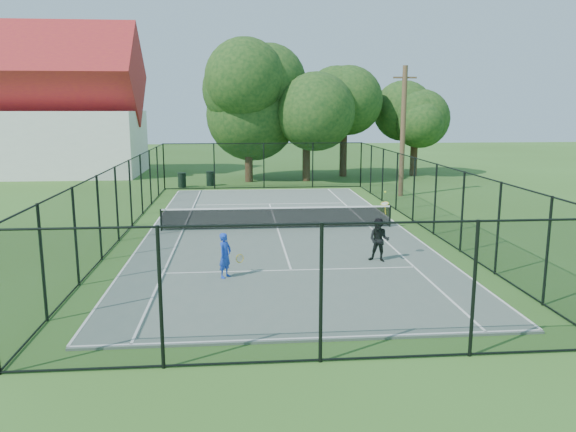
{
  "coord_description": "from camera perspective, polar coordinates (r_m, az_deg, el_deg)",
  "views": [
    {
      "loc": [
        -1.64,
        -23.9,
        5.26
      ],
      "look_at": [
        0.2,
        -3.0,
        1.2
      ],
      "focal_mm": 35.0,
      "sensor_mm": 36.0,
      "label": 1
    }
  ],
  "objects": [
    {
      "name": "tennis_court",
      "position": [
        24.52,
        -1.07,
        -1.36
      ],
      "size": [
        11.0,
        24.0,
        0.06
      ],
      "primitive_type": "cube",
      "color": "#586860",
      "rests_on": "ground"
    },
    {
      "name": "fence",
      "position": [
        24.25,
        -1.08,
        2.03
      ],
      "size": [
        13.1,
        26.1,
        3.0
      ],
      "color": "black",
      "rests_on": "ground"
    },
    {
      "name": "player_black",
      "position": [
        19.47,
        9.24,
        -2.4
      ],
      "size": [
        0.91,
        1.03,
        2.36
      ],
      "color": "black",
      "rests_on": "tennis_court"
    },
    {
      "name": "ground",
      "position": [
        24.53,
        -1.07,
        -1.43
      ],
      "size": [
        120.0,
        120.0,
        0.0
      ],
      "primitive_type": "plane",
      "color": "#355D1F"
    },
    {
      "name": "player_blue",
      "position": [
        17.52,
        -6.39,
        -3.99
      ],
      "size": [
        0.87,
        0.61,
        1.41
      ],
      "color": "blue",
      "rests_on": "tennis_court"
    },
    {
      "name": "utility_pole",
      "position": [
        34.34,
        11.6,
        8.46
      ],
      "size": [
        1.4,
        0.3,
        7.68
      ],
      "color": "#4C3823",
      "rests_on": "ground"
    },
    {
      "name": "tennis_net",
      "position": [
        24.41,
        -1.07,
        -0.11
      ],
      "size": [
        10.08,
        0.08,
        0.95
      ],
      "color": "black",
      "rests_on": "tennis_court"
    },
    {
      "name": "building",
      "position": [
        48.41,
        -23.87,
        9.64
      ],
      "size": [
        15.3,
        8.15,
        11.87
      ],
      "color": "silver",
      "rests_on": "ground"
    },
    {
      "name": "tree_far_right",
      "position": [
        45.17,
        12.79,
        9.12
      ],
      "size": [
        4.91,
        4.91,
        6.5
      ],
      "color": "#332114",
      "rests_on": "ground"
    },
    {
      "name": "trash_bin_left",
      "position": [
        38.33,
        -10.72,
        3.62
      ],
      "size": [
        0.58,
        0.58,
        0.98
      ],
      "color": "black",
      "rests_on": "ground"
    },
    {
      "name": "tree_near_mid",
      "position": [
        40.75,
        1.9,
        10.08
      ],
      "size": [
        5.77,
        5.77,
        7.55
      ],
      "color": "#332114",
      "rests_on": "ground"
    },
    {
      "name": "tree_near_right",
      "position": [
        43.77,
        5.71,
        10.23
      ],
      "size": [
        5.41,
        5.41,
        7.47
      ],
      "color": "#332114",
      "rests_on": "ground"
    },
    {
      "name": "tree_near_left",
      "position": [
        40.33,
        -4.08,
        11.34
      ],
      "size": [
        6.92,
        6.92,
        9.02
      ],
      "color": "#332114",
      "rests_on": "ground"
    },
    {
      "name": "trash_bin_right",
      "position": [
        38.75,
        -7.9,
        3.8
      ],
      "size": [
        0.58,
        0.58,
        0.99
      ],
      "color": "black",
      "rests_on": "ground"
    }
  ]
}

